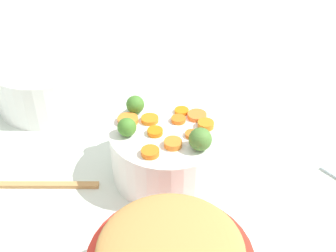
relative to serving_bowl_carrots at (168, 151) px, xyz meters
The scene contains 17 objects.
tabletop 0.07m from the serving_bowl_carrots, 64.93° to the left, with size 2.40×2.40×0.02m, color silver.
serving_bowl_carrots is the anchor object (origin of this frame).
stuffing_mound 0.30m from the serving_bowl_carrots, 137.20° to the right, with size 0.19×0.19×0.04m, color tan.
carrot_slice_0 0.07m from the serving_bowl_carrots, 126.94° to the right, with size 0.03×0.03×0.01m, color orange.
carrot_slice_1 0.10m from the serving_bowl_carrots, 113.43° to the left, with size 0.04×0.04×0.01m, color orange.
carrot_slice_2 0.09m from the serving_bowl_carrots, 17.74° to the left, with size 0.03×0.03×0.01m, color orange.
carrot_slice_3 0.09m from the serving_bowl_carrots, 39.64° to the right, with size 0.03×0.03×0.01m, color orange.
carrot_slice_4 0.07m from the serving_bowl_carrots, 92.14° to the left, with size 0.03×0.03×0.01m, color orange.
carrot_slice_5 0.07m from the serving_bowl_carrots, 63.95° to the right, with size 0.03×0.03×0.01m, color orange.
carrot_slice_6 0.09m from the serving_bowl_carrots, 161.57° to the right, with size 0.03×0.03×0.01m, color orange.
carrot_slice_7 0.07m from the serving_bowl_carrots, ahead, with size 0.03×0.03×0.01m, color orange.
carrot_slice_8 0.09m from the serving_bowl_carrots, 10.85° to the right, with size 0.04×0.04×0.01m, color orange.
carrot_slice_9 0.06m from the serving_bowl_carrots, 156.02° to the left, with size 0.03×0.03×0.01m, color orange.
brussels_sprout_0 0.10m from the serving_bowl_carrots, 142.45° to the left, with size 0.04×0.04×0.04m, color #447F2A.
brussels_sprout_1 0.11m from the serving_bowl_carrots, 91.26° to the right, with size 0.04×0.04×0.04m, color #4D7D34.
brussels_sprout_2 0.11m from the serving_bowl_carrots, 89.10° to the left, with size 0.04×0.04×0.04m, color #457D2B.
casserole_dish 0.39m from the serving_bowl_carrots, 91.87° to the left, with size 0.24×0.24×0.11m, color white.
Camera 1 is at (-0.48, -0.46, 0.59)m, focal length 45.02 mm.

